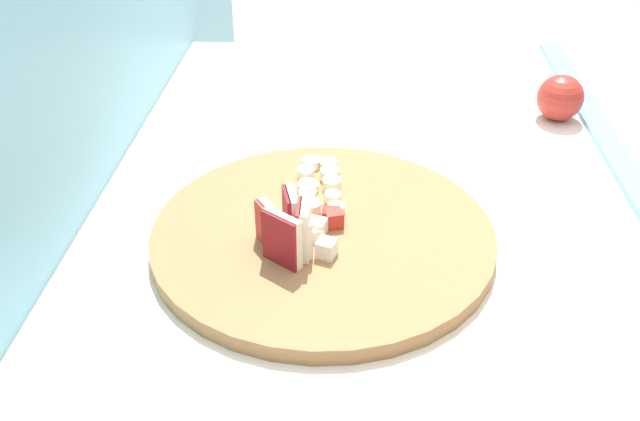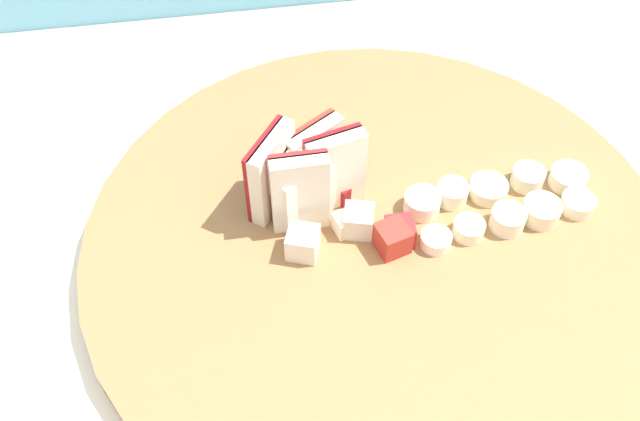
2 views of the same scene
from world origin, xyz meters
name	(u,v)px [view 1 (image 1 of 2)]	position (x,y,z in m)	size (l,w,h in m)	color
tile_backsplash	(84,320)	(0.00, 0.41, 0.75)	(2.40, 0.04, 1.50)	#6BADC6
cutting_board	(323,237)	(0.00, 0.07, 0.91)	(0.43, 0.43, 0.02)	olive
apple_wedge_fan	(287,230)	(-0.05, 0.11, 0.95)	(0.09, 0.07, 0.07)	#A32323
apple_dice_pile	(315,231)	(-0.02, 0.08, 0.93)	(0.09, 0.09, 0.02)	maroon
banana_slice_rows	(319,184)	(0.10, 0.08, 0.93)	(0.14, 0.07, 0.02)	white
whole_apple	(560,98)	(0.38, -0.31, 0.94)	(0.08, 0.08, 0.08)	#B22D23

